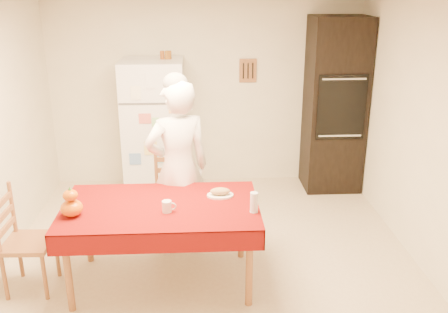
{
  "coord_description": "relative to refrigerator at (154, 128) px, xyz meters",
  "views": [
    {
      "loc": [
        -0.1,
        -4.15,
        2.61
      ],
      "look_at": [
        0.13,
        0.2,
        1.06
      ],
      "focal_mm": 40.0,
      "sensor_mm": 36.0,
      "label": 1
    }
  ],
  "objects": [
    {
      "name": "floor",
      "position": [
        0.65,
        -1.88,
        -0.85
      ],
      "size": [
        4.5,
        4.5,
        0.0
      ],
      "primitive_type": "plane",
      "color": "#C4AD8D",
      "rests_on": "ground"
    },
    {
      "name": "room_shell",
      "position": [
        0.65,
        -1.88,
        0.77
      ],
      "size": [
        4.02,
        4.52,
        2.51
      ],
      "color": "#EBE1C6",
      "rests_on": "ground"
    },
    {
      "name": "refrigerator",
      "position": [
        0.0,
        0.0,
        0.0
      ],
      "size": [
        0.75,
        0.74,
        1.7
      ],
      "color": "white",
      "rests_on": "floor"
    },
    {
      "name": "oven_cabinet",
      "position": [
        2.28,
        0.05,
        0.25
      ],
      "size": [
        0.7,
        0.62,
        2.2
      ],
      "color": "black",
      "rests_on": "floor"
    },
    {
      "name": "dining_table",
      "position": [
        0.21,
        -2.08,
        -0.16
      ],
      "size": [
        1.7,
        1.0,
        0.76
      ],
      "color": "brown",
      "rests_on": "floor"
    },
    {
      "name": "chair_far",
      "position": [
        0.28,
        -1.24,
        -0.34
      ],
      "size": [
        0.43,
        0.41,
        0.95
      ],
      "rotation": [
        0.0,
        0.0,
        -0.02
      ],
      "color": "brown",
      "rests_on": "floor"
    },
    {
      "name": "chair_left",
      "position": [
        -1.01,
        -2.12,
        -0.34
      ],
      "size": [
        0.41,
        0.43,
        0.95
      ],
      "rotation": [
        0.0,
        0.0,
        1.54
      ],
      "color": "brown",
      "rests_on": "floor"
    },
    {
      "name": "seated_woman",
      "position": [
        0.35,
        -1.51,
        0.03
      ],
      "size": [
        0.74,
        0.6,
        1.76
      ],
      "primitive_type": "imported",
      "rotation": [
        0.0,
        0.0,
        3.47
      ],
      "color": "white",
      "rests_on": "floor"
    },
    {
      "name": "coffee_mug",
      "position": [
        0.27,
        -2.22,
        -0.04
      ],
      "size": [
        0.08,
        0.08,
        0.1
      ],
      "primitive_type": "cylinder",
      "color": "silver",
      "rests_on": "dining_table"
    },
    {
      "name": "pumpkin_lower",
      "position": [
        -0.51,
        -2.24,
        -0.02
      ],
      "size": [
        0.18,
        0.18,
        0.14
      ],
      "primitive_type": "ellipsoid",
      "color": "red",
      "rests_on": "dining_table"
    },
    {
      "name": "pumpkin_upper",
      "position": [
        -0.51,
        -2.24,
        0.1
      ],
      "size": [
        0.12,
        0.12,
        0.09
      ],
      "primitive_type": "ellipsoid",
      "color": "#D45804",
      "rests_on": "pumpkin_lower"
    },
    {
      "name": "wine_glass",
      "position": [
        1.0,
        -2.25,
        -0.0
      ],
      "size": [
        0.07,
        0.07,
        0.18
      ],
      "primitive_type": "cylinder",
      "color": "silver",
      "rests_on": "dining_table"
    },
    {
      "name": "bread_plate",
      "position": [
        0.73,
        -1.92,
        -0.08
      ],
      "size": [
        0.24,
        0.24,
        0.02
      ],
      "primitive_type": "cylinder",
      "color": "white",
      "rests_on": "dining_table"
    },
    {
      "name": "bread_loaf",
      "position": [
        0.73,
        -1.92,
        -0.04
      ],
      "size": [
        0.18,
        0.1,
        0.06
      ],
      "primitive_type": "ellipsoid",
      "color": "#A78252",
      "rests_on": "bread_plate"
    },
    {
      "name": "spice_jar_left",
      "position": [
        0.13,
        0.05,
        0.9
      ],
      "size": [
        0.05,
        0.05,
        0.1
      ],
      "primitive_type": "cylinder",
      "color": "brown",
      "rests_on": "refrigerator"
    },
    {
      "name": "spice_jar_mid",
      "position": [
        0.19,
        0.05,
        0.9
      ],
      "size": [
        0.05,
        0.05,
        0.1
      ],
      "primitive_type": "cylinder",
      "color": "brown",
      "rests_on": "refrigerator"
    },
    {
      "name": "spice_jar_right",
      "position": [
        0.22,
        0.05,
        0.9
      ],
      "size": [
        0.05,
        0.05,
        0.1
      ],
      "primitive_type": "cylinder",
      "color": "brown",
      "rests_on": "refrigerator"
    }
  ]
}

